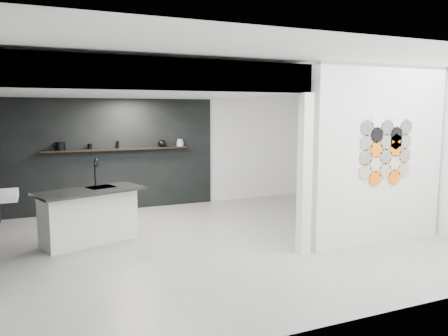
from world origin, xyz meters
TOP-DOWN VIEW (x-y plane):
  - floor at (0.00, 0.00)m, footprint 7.00×6.00m
  - partition_panel at (2.23, -1.00)m, footprint 2.45×0.15m
  - bay_clad_back at (-1.30, 2.97)m, footprint 4.40×0.04m
  - bulkhead at (-1.30, 1.00)m, footprint 4.40×4.00m
  - corner_column at (0.82, -1.00)m, footprint 0.16×0.16m
  - fascia_beam at (-1.30, -0.92)m, footprint 4.40×0.16m
  - wall_basin at (-3.24, 0.80)m, footprint 0.40×0.60m
  - display_shelf at (-1.20, 2.87)m, footprint 3.00×0.15m
  - kitchen_island at (-2.03, 0.77)m, footprint 1.79×1.22m
  - stockpot at (-2.32, 2.87)m, footprint 0.24×0.24m
  - kettle at (-0.26, 2.87)m, footprint 0.23×0.23m
  - glass_bowl at (0.15, 2.87)m, footprint 0.16×0.16m
  - glass_vase at (0.15, 2.87)m, footprint 0.13×0.13m
  - bottle_dark at (-1.21, 2.87)m, footprint 0.07×0.07m
  - utensil_cup at (-1.76, 2.87)m, footprint 0.12×0.12m
  - hex_tile_cluster at (2.26, -1.09)m, footprint 1.04×0.02m

SIDE VIEW (x-z plane):
  - floor at x=0.00m, z-range -0.01..0.00m
  - kitchen_island at x=-2.03m, z-range -0.21..1.11m
  - wall_basin at x=-3.24m, z-range 0.79..0.91m
  - bay_clad_back at x=-1.30m, z-range 0.00..2.35m
  - corner_column at x=0.82m, z-range 0.00..2.35m
  - display_shelf at x=-1.20m, z-range 1.28..1.32m
  - glass_bowl at x=0.15m, z-range 1.32..1.43m
  - utensil_cup at x=-1.76m, z-range 1.32..1.43m
  - kettle at x=-0.26m, z-range 1.32..1.47m
  - bottle_dark at x=-1.21m, z-range 1.32..1.47m
  - stockpot at x=-2.32m, z-range 1.32..1.48m
  - partition_panel at x=2.23m, z-range 0.00..2.80m
  - glass_vase at x=0.15m, z-range 1.32..1.48m
  - hex_tile_cluster at x=2.26m, z-range 0.92..2.09m
  - bulkhead at x=-1.30m, z-range 2.35..2.75m
  - fascia_beam at x=-1.30m, z-range 2.35..2.75m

